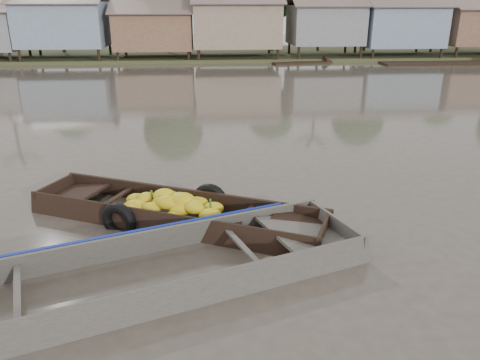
{
  "coord_description": "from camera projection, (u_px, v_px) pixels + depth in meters",
  "views": [
    {
      "loc": [
        -0.19,
        -8.51,
        4.34
      ],
      "look_at": [
        0.54,
        0.69,
        0.8
      ],
      "focal_mm": 35.0,
      "sensor_mm": 36.0,
      "label": 1
    }
  ],
  "objects": [
    {
      "name": "ground",
      "position": [
        216.0,
        230.0,
        9.49
      ],
      "size": [
        120.0,
        120.0,
        0.0
      ],
      "primitive_type": "plane",
      "color": "#4E443C",
      "rests_on": "ground"
    },
    {
      "name": "riverbank",
      "position": [
        240.0,
        18.0,
        38.28
      ],
      "size": [
        120.0,
        12.47,
        10.22
      ],
      "color": "#384723",
      "rests_on": "ground"
    },
    {
      "name": "banana_boat",
      "position": [
        172.0,
        212.0,
        9.84
      ],
      "size": [
        6.41,
        4.0,
        0.88
      ],
      "rotation": [
        0.0,
        0.0,
        -0.42
      ],
      "color": "black",
      "rests_on": "ground"
    },
    {
      "name": "viewer_boat",
      "position": [
        142.0,
        280.0,
        7.66
      ],
      "size": [
        7.95,
        4.51,
        0.62
      ],
      "rotation": [
        0.0,
        0.0,
        0.34
      ],
      "color": "#3F3B35",
      "rests_on": "ground"
    },
    {
      "name": "distant_boats",
      "position": [
        386.0,
        70.0,
        31.85
      ],
      "size": [
        46.54,
        16.37,
        0.35
      ],
      "color": "black",
      "rests_on": "ground"
    }
  ]
}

